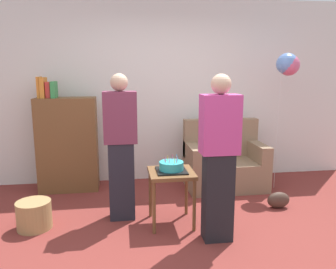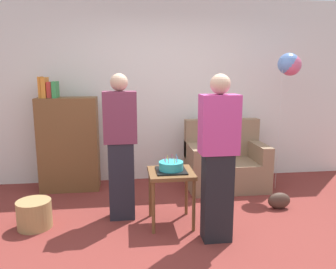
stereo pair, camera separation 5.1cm
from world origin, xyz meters
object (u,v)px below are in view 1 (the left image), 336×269
at_px(wicker_basket, 34,215).
at_px(side_table, 171,179).
at_px(couch, 224,164).
at_px(handbag, 278,200).
at_px(balloon_bunch, 288,64).
at_px(person_blowing_candles, 121,147).
at_px(person_holding_cake, 219,158).
at_px(bookshelf, 67,143).
at_px(birthday_cake, 171,167).

bearing_deg(wicker_basket, side_table, -3.46).
distance_m(couch, side_table, 1.44).
bearing_deg(handbag, couch, 116.55).
height_order(handbag, balloon_bunch, balloon_bunch).
distance_m(side_table, person_blowing_candles, 0.66).
bearing_deg(wicker_basket, couch, 22.42).
distance_m(couch, person_blowing_candles, 1.77).
relative_size(couch, person_holding_cake, 0.67).
height_order(couch, bookshelf, bookshelf).
bearing_deg(balloon_bunch, wicker_basket, -165.00).
bearing_deg(bookshelf, balloon_bunch, -5.92).
xyz_separation_m(birthday_cake, person_holding_cake, (0.40, -0.40, 0.19)).
xyz_separation_m(bookshelf, person_blowing_candles, (0.74, -1.04, 0.16)).
distance_m(birthday_cake, balloon_bunch, 2.27).
bearing_deg(handbag, person_blowing_candles, -179.92).
bearing_deg(balloon_bunch, side_table, -151.53).
bearing_deg(handbag, balloon_bunch, 61.83).
distance_m(couch, handbag, 0.98).
bearing_deg(side_table, birthday_cake, 3.88).
xyz_separation_m(bookshelf, person_holding_cake, (1.66, -1.67, 0.16)).
height_order(birthday_cake, wicker_basket, birthday_cake).
bearing_deg(couch, balloon_bunch, -8.96).
height_order(birthday_cake, person_holding_cake, person_holding_cake).
height_order(side_table, person_blowing_candles, person_blowing_candles).
distance_m(birthday_cake, person_blowing_candles, 0.60).
relative_size(bookshelf, person_blowing_candles, 0.97).
xyz_separation_m(person_blowing_candles, wicker_basket, (-0.93, -0.13, -0.68)).
bearing_deg(couch, wicker_basket, -157.58).
bearing_deg(handbag, side_table, -170.62).
distance_m(birthday_cake, handbag, 1.49).
bearing_deg(bookshelf, birthday_cake, -44.95).
xyz_separation_m(birthday_cake, person_blowing_candles, (-0.53, 0.22, 0.19)).
bearing_deg(side_table, bookshelf, 135.05).
relative_size(bookshelf, birthday_cake, 4.94).
height_order(bookshelf, wicker_basket, bookshelf).
height_order(wicker_basket, handbag, wicker_basket).
bearing_deg(handbag, wicker_basket, -177.23).
distance_m(couch, balloon_bunch, 1.62).
xyz_separation_m(side_table, birthday_cake, (0.00, 0.00, 0.14)).
bearing_deg(bookshelf, person_blowing_candles, -54.74).
bearing_deg(couch, handbag, -63.45).
relative_size(couch, birthday_cake, 3.44).
distance_m(person_blowing_candles, person_holding_cake, 1.12).
bearing_deg(person_holding_cake, bookshelf, -43.60).
bearing_deg(person_holding_cake, balloon_bunch, -133.51).
distance_m(side_table, handbag, 1.44).
xyz_separation_m(person_blowing_candles, person_holding_cake, (0.93, -0.63, 0.00)).
relative_size(wicker_basket, balloon_bunch, 0.19).
relative_size(person_holding_cake, balloon_bunch, 0.86).
bearing_deg(couch, person_holding_cake, -109.98).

